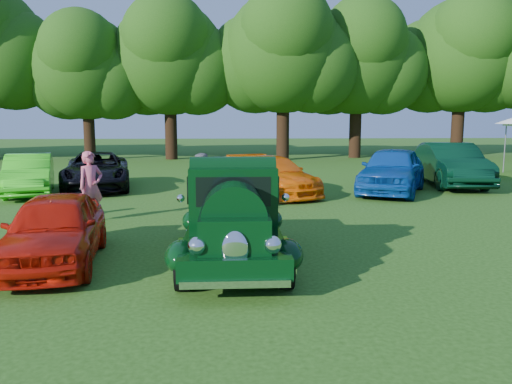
{
  "coord_description": "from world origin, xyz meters",
  "views": [
    {
      "loc": [
        0.35,
        -9.49,
        2.64
      ],
      "look_at": [
        0.95,
        1.05,
        1.1
      ],
      "focal_mm": 35.0,
      "sensor_mm": 36.0,
      "label": 1
    }
  ],
  "objects": [
    {
      "name": "back_car_green",
      "position": [
        9.22,
        9.82,
        0.85
      ],
      "size": [
        2.37,
        5.35,
        1.71
      ],
      "primitive_type": "imported",
      "rotation": [
        0.0,
        0.0,
        -0.11
      ],
      "color": "black",
      "rests_on": "ground"
    },
    {
      "name": "ground",
      "position": [
        0.0,
        0.0,
        0.0
      ],
      "size": [
        120.0,
        120.0,
        0.0
      ],
      "primitive_type": "plane",
      "color": "#224710",
      "rests_on": "ground"
    },
    {
      "name": "red_convertible",
      "position": [
        -2.81,
        -0.39,
        0.66
      ],
      "size": [
        2.05,
        4.03,
        1.31
      ],
      "primitive_type": "imported",
      "rotation": [
        0.0,
        0.0,
        0.13
      ],
      "color": "#B21407",
      "rests_on": "ground"
    },
    {
      "name": "back_car_black",
      "position": [
        -4.62,
        9.67,
        0.7
      ],
      "size": [
        3.33,
        5.44,
        1.41
      ],
      "primitive_type": "imported",
      "rotation": [
        0.0,
        0.0,
        0.21
      ],
      "color": "black",
      "rests_on": "ground"
    },
    {
      "name": "spectator_grey",
      "position": [
        -0.31,
        3.91,
        0.87
      ],
      "size": [
        1.07,
        1.0,
        1.75
      ],
      "primitive_type": "imported",
      "rotation": [
        0.0,
        0.0,
        -0.54
      ],
      "color": "slate",
      "rests_on": "ground"
    },
    {
      "name": "back_car_blue",
      "position": [
        6.27,
        8.08,
        0.83
      ],
      "size": [
        3.96,
        5.24,
        1.66
      ],
      "primitive_type": "imported",
      "rotation": [
        0.0,
        0.0,
        -0.47
      ],
      "color": "#0D4097",
      "rests_on": "ground"
    },
    {
      "name": "spectator_pink",
      "position": [
        -3.18,
        3.49,
        0.92
      ],
      "size": [
        0.79,
        0.78,
        1.83
      ],
      "primitive_type": "imported",
      "rotation": [
        0.0,
        0.0,
        0.77
      ],
      "color": "#CD546D",
      "rests_on": "ground"
    },
    {
      "name": "back_car_lime",
      "position": [
        -6.67,
        8.47,
        0.71
      ],
      "size": [
        2.7,
        4.56,
        1.42
      ],
      "primitive_type": "imported",
      "rotation": [
        0.0,
        0.0,
        0.3
      ],
      "color": "#31C71A",
      "rests_on": "ground"
    },
    {
      "name": "tree_line",
      "position": [
        -0.81,
        23.87,
        6.95
      ],
      "size": [
        63.5,
        10.34,
        12.04
      ],
      "color": "black",
      "rests_on": "ground"
    },
    {
      "name": "hero_pickup",
      "position": [
        0.44,
        -0.4,
        0.78
      ],
      "size": [
        2.16,
        4.63,
        1.81
      ],
      "color": "black",
      "rests_on": "ground"
    },
    {
      "name": "back_car_orange",
      "position": [
        1.94,
        7.92,
        0.67
      ],
      "size": [
        3.57,
        5.0,
        1.34
      ],
      "primitive_type": "imported",
      "rotation": [
        0.0,
        0.0,
        0.41
      ],
      "color": "orange",
      "rests_on": "ground"
    }
  ]
}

